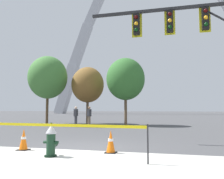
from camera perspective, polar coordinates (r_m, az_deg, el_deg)
The scene contains 12 objects.
ground_plane at distance 8.25m, azimuth -7.38°, elevation -14.59°, with size 240.00×240.00×0.00m, color #474749.
fire_hydrant at distance 7.14m, azimuth -14.93°, elevation -12.21°, with size 0.46×0.48×0.99m.
caution_tape_barrier at distance 6.93m, azimuth -14.46°, elevation -10.53°, with size 5.49×0.34×1.01m.
traffic_cone_by_hydrant at distance 8.53m, azimuth -21.16°, elevation -11.55°, with size 0.36×0.36×0.73m.
traffic_cone_mid_sidewalk at distance 7.48m, azimuth -0.31°, elevation -12.87°, with size 0.36×0.36×0.73m.
traffic_signal_gantry at distance 10.28m, azimuth 24.72°, elevation 12.58°, with size 7.82×0.44×6.00m.
monument_arch at distance 66.55m, azimuth 10.57°, elevation 13.82°, with size 59.13×2.73×51.41m.
tree_far_left at distance 22.14m, azimuth -15.69°, elevation 2.90°, with size 3.60×3.60×6.31m.
tree_left_mid at distance 21.91m, azimuth -6.08°, elevation 1.16°, with size 3.08×3.08×5.39m.
tree_center_left at distance 19.83m, azimuth 3.38°, elevation 2.60°, with size 3.31×3.31×5.80m.
pedestrian_walking_left at distance 17.61m, azimuth -5.72°, elevation -6.72°, with size 0.28×0.38×1.59m.
pedestrian_standing_center at distance 18.03m, azimuth -9.00°, elevation -6.64°, with size 0.24×0.36×1.59m.
Camera 1 is at (2.87, -7.60, 1.40)m, focal length 36.70 mm.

